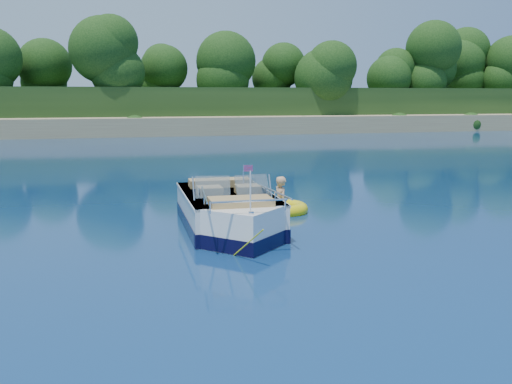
# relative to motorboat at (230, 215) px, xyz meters

# --- Properties ---
(ground) EXTENTS (160.00, 160.00, 0.00)m
(ground) POSITION_rel_motorboat_xyz_m (0.06, -0.96, -0.38)
(ground) COLOR #0A2148
(ground) RESTS_ON ground
(shoreline) EXTENTS (170.00, 59.00, 6.00)m
(shoreline) POSITION_rel_motorboat_xyz_m (0.06, 62.81, 0.59)
(shoreline) COLOR #947956
(shoreline) RESTS_ON ground
(treeline) EXTENTS (150.00, 7.12, 8.19)m
(treeline) POSITION_rel_motorboat_xyz_m (0.10, 40.05, 5.16)
(treeline) COLOR black
(treeline) RESTS_ON ground
(motorboat) EXTENTS (2.24, 5.96, 1.98)m
(motorboat) POSITION_rel_motorboat_xyz_m (0.00, 0.00, 0.00)
(motorboat) COLOR white
(motorboat) RESTS_ON ground
(tow_tube) EXTENTS (1.59, 1.59, 0.38)m
(tow_tube) POSITION_rel_motorboat_xyz_m (1.90, 1.78, -0.29)
(tow_tube) COLOR yellow
(tow_tube) RESTS_ON ground
(boy) EXTENTS (0.46, 0.89, 1.70)m
(boy) POSITION_rel_motorboat_xyz_m (1.85, 1.87, -0.38)
(boy) COLOR tan
(boy) RESTS_ON ground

